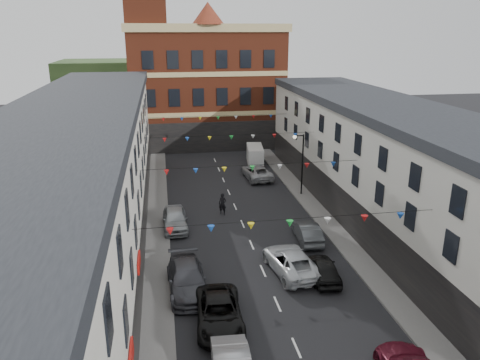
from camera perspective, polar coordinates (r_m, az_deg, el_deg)
ground at (r=31.70m, az=2.81°, el=-11.01°), size 160.00×160.00×0.00m
pavement_left at (r=32.84m, az=-9.99°, el=-10.04°), size 1.80×64.00×0.15m
pavement_right at (r=35.31m, az=13.24°, el=-8.19°), size 1.80×64.00×0.15m
terrace_left at (r=30.34m, az=-19.78°, el=-2.37°), size 8.40×56.00×10.70m
terrace_right at (r=34.89m, az=21.85°, el=-0.89°), size 8.40×56.00×9.70m
civic_building at (r=65.71m, az=-4.21°, el=11.57°), size 20.60×13.30×18.50m
clock_tower at (r=62.11m, az=-11.32°, el=17.21°), size 5.60×5.60×30.00m
distant_hill at (r=89.71m, az=-8.26°, el=11.10°), size 40.00×14.00×10.00m
street_lamp at (r=44.47m, az=7.35°, el=2.88°), size 1.10×0.36×6.00m
car_left_c at (r=26.23m, az=-2.57°, el=-15.86°), size 2.70×5.47×1.49m
car_left_d at (r=29.28m, az=-6.48°, el=-11.90°), size 2.50×5.70×1.63m
car_left_e at (r=37.97m, az=-7.92°, el=-4.73°), size 2.00×4.83×1.64m
car_right_d at (r=30.89m, az=10.15°, el=-10.61°), size 2.10×4.35×1.43m
car_right_e at (r=35.87m, az=8.22°, el=-6.30°), size 1.78×4.48×1.45m
car_right_f at (r=50.10m, az=2.06°, el=0.98°), size 2.93×5.57×1.50m
moving_car at (r=31.39m, az=6.25°, el=-9.81°), size 3.30×5.88×1.55m
white_van at (r=55.95m, az=1.83°, el=3.08°), size 2.35×4.81×2.04m
pedestrian at (r=40.46m, az=-2.15°, el=-2.93°), size 0.81×0.70×1.88m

